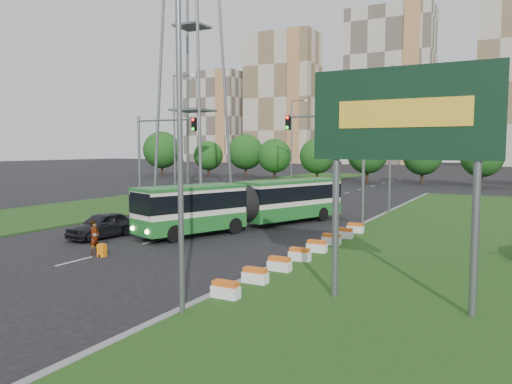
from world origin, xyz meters
The scene contains 20 objects.
ground centered at (0.00, 0.00, 0.00)m, with size 360.00×360.00×0.00m, color black.
grass_median centered at (13.00, 8.00, 0.07)m, with size 14.00×60.00×0.15m, color #1C4914.
median_kerb centered at (6.05, 8.00, 0.09)m, with size 0.30×60.00×0.18m, color gray.
left_verge centered at (-18.00, 25.00, 0.05)m, with size 12.00×110.00×0.10m, color #1C4914.
lane_markings centered at (-3.00, 20.00, 0.00)m, with size 0.20×100.00×0.01m, color #AFAFA8, non-canonical shape.
flower_planters centered at (6.70, -0.30, 0.45)m, with size 1.10×15.90×0.60m, color white, non-canonical shape.
billboard centered at (12.25, -6.00, 6.16)m, with size 6.00×0.37×8.00m.
traffic_mast_median centered at (4.78, 10.00, 5.35)m, with size 5.76×0.32×8.00m.
traffic_mast_left centered at (-10.38, 9.00, 5.35)m, with size 5.76×0.32×8.00m.
street_lamps centered at (-3.00, 10.00, 6.00)m, with size 36.00×60.00×12.00m, color slate, non-canonical shape.
transmission_pylon centered at (-20.00, 28.00, 22.00)m, with size 12.00×12.00×44.00m, color slate, non-canonical shape.
tree_line centered at (10.00, 55.00, 4.50)m, with size 120.00×8.00×9.00m, color #184B14, non-canonical shape.
apartment_tower_west centered at (-65.00, 150.00, 24.00)m, with size 26.00×15.00×48.00m, color beige.
apartment_tower_cwest centered at (-25.00, 150.00, 26.00)m, with size 28.00×15.00×52.00m, color beige.
midrise_west centered at (-95.00, 150.00, 18.00)m, with size 22.00×14.00×36.00m, color beige.
articulated_bus centered at (-0.71, 6.76, 1.65)m, with size 2.55×16.36×2.69m.
car_left_near centered at (-6.46, -0.70, 0.77)m, with size 1.83×4.55×1.55m, color black.
car_left_far centered at (-9.25, 14.50, 0.77)m, with size 1.63×4.68×1.54m, color black.
pedestrian centered at (-3.37, -4.32, 0.86)m, with size 0.63×0.41×1.72m, color gray.
shopping_trolley centered at (-2.58, -4.63, 0.31)m, with size 0.37×0.39×0.63m.
Camera 1 is at (15.68, -22.58, 5.37)m, focal length 35.00 mm.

